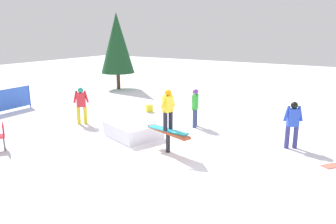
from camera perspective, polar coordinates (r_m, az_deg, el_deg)
The scene contains 9 objects.
ground_plane at distance 10.51m, azimuth -0.00°, elevation -6.98°, with size 60.00×60.00×0.00m, color white.
rail_feature at distance 10.31m, azimuth -0.00°, elevation -3.90°, with size 1.82×0.85×0.72m.
snow_kicker_ramp at distance 11.97m, azimuth -6.09°, elevation -3.10°, with size 1.80×1.50×0.52m, color white.
main_rider_on_rail at distance 10.10m, azimuth -0.00°, elevation 0.18°, with size 1.52×0.67×1.31m.
bystander_green at distance 13.02m, azimuth 4.76°, elevation 1.09°, with size 0.33×0.67×1.53m.
bystander_blue at distance 11.33m, azimuth 20.89°, elevation -1.70°, with size 0.58×0.42×1.56m.
bystander_red at distance 13.80m, azimuth -14.87°, elevation 1.41°, with size 0.54×0.47×1.53m.
backpack_on_snow at distance 15.52m, azimuth -3.28°, elevation 0.63°, with size 0.30×0.22×0.34m, color yellow.
pine_tree_far at distance 21.56m, azimuth -8.87°, elevation 11.76°, with size 2.14×2.14×4.86m.
Camera 1 is at (5.22, -8.30, 3.78)m, focal length 35.00 mm.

